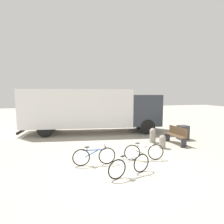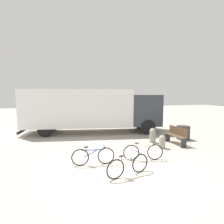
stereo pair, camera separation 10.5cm
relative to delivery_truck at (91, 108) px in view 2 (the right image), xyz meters
The scene contains 9 objects.
ground_plane 6.58m from the delivery_truck, 83.92° to the right, with size 60.00×60.00×0.00m, color #A8A091.
delivery_truck is the anchor object (origin of this frame).
park_bench 6.02m from the delivery_truck, 43.65° to the right, with size 0.56×1.47×0.96m.
bicycle_near 6.06m from the delivery_truck, 95.85° to the right, with size 1.70×0.44×0.77m.
bicycle_middle 7.20m from the delivery_truck, 86.28° to the right, with size 1.65×0.59×0.77m.
bicycle_far 6.21m from the delivery_truck, 75.47° to the right, with size 1.69×0.45×0.77m.
bollard_near_bench 5.71m from the delivery_truck, 55.75° to the right, with size 0.33×0.33×0.69m.
bollard_far_bench 4.85m from the delivery_truck, 48.05° to the right, with size 0.35×0.35×0.84m.
utility_box 6.34m from the delivery_truck, 32.10° to the right, with size 0.58×0.53×0.86m.
Camera 2 is at (-2.07, -6.22, 2.83)m, focal length 28.00 mm.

